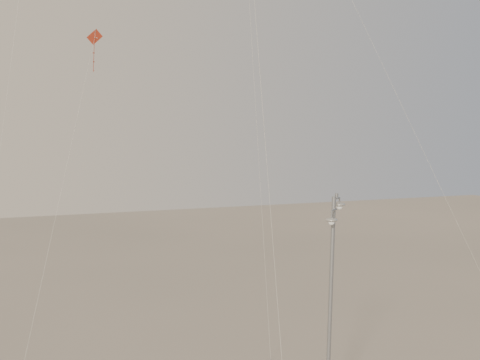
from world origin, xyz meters
name	(u,v)px	position (x,y,z in m)	size (l,w,h in m)	color
street_lamp	(331,299)	(2.16, 3.67, 5.30)	(1.35, 1.24, 9.95)	gray
kite_1	(255,8)	(-1.56, 3.65, 17.61)	(1.35, 6.82, 23.93)	#342D2C
kite_3	(78,117)	(-7.78, 8.87, 13.29)	(5.94, 9.79, 17.47)	maroon
kite_4	(367,34)	(9.28, 11.80, 18.24)	(8.17, 8.28, 23.56)	#342D2C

